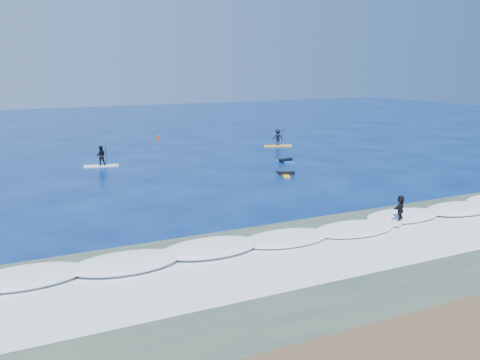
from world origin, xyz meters
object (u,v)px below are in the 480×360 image
prone_paddler_near (285,174)px  marker_buoy (158,137)px  prone_paddler_far (285,161)px  wave_surfer (400,209)px  sup_paddler_right (278,139)px  sup_paddler_center (101,157)px

prone_paddler_near → marker_buoy: 24.05m
prone_paddler_far → wave_surfer: (-4.25, -18.91, 0.68)m
sup_paddler_right → wave_surfer: sup_paddler_right is taller
prone_paddler_near → sup_paddler_right: bearing=-5.7°
sup_paddler_center → wave_surfer: (10.80, -24.30, 0.07)m
sup_paddler_right → prone_paddler_far: size_ratio=1.47×
prone_paddler_far → sup_paddler_center: bearing=56.7°
marker_buoy → wave_surfer: bearing=-88.0°
sup_paddler_center → wave_surfer: sup_paddler_center is taller
sup_paddler_center → prone_paddler_near: size_ratio=1.55×
sup_paddler_right → marker_buoy: bearing=152.3°
prone_paddler_near → sup_paddler_center: bearing=71.9°
sup_paddler_center → sup_paddler_right: size_ratio=0.98×
sup_paddler_right → sup_paddler_center: bearing=-151.8°
prone_paddler_near → wave_surfer: 14.00m
prone_paddler_far → wave_surfer: 19.39m
prone_paddler_far → marker_buoy: bearing=2.8°
sup_paddler_center → marker_buoy: size_ratio=4.81×
prone_paddler_near → marker_buoy: (-2.57, 23.91, 0.14)m
sup_paddler_center → sup_paddler_right: 19.52m
prone_paddler_far → prone_paddler_near: bearing=135.3°
wave_surfer → marker_buoy: (-1.33, 37.84, -0.56)m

